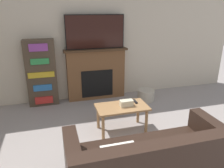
{
  "coord_description": "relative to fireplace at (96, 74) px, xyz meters",
  "views": [
    {
      "loc": [
        -1.01,
        -1.1,
        2.03
      ],
      "look_at": [
        -0.02,
        2.37,
        0.76
      ],
      "focal_mm": 35.0,
      "sensor_mm": 36.0,
      "label": 1
    }
  ],
  "objects": [
    {
      "name": "tv",
      "position": [
        -0.0,
        -0.02,
        0.94
      ],
      "size": [
        1.28,
        0.03,
        0.73
      ],
      "color": "black",
      "rests_on": "fireplace"
    },
    {
      "name": "tissue_box",
      "position": [
        0.19,
        -1.55,
        -0.08
      ],
      "size": [
        0.22,
        0.12,
        0.1
      ],
      "color": "beige",
      "rests_on": "coffee_table"
    },
    {
      "name": "storage_basket",
      "position": [
        1.06,
        -0.46,
        -0.46
      ],
      "size": [
        0.38,
        0.38,
        0.25
      ],
      "color": "#BCB29E",
      "rests_on": "ground_plane"
    },
    {
      "name": "fireplace",
      "position": [
        0.0,
        0.0,
        0.0
      ],
      "size": [
        1.41,
        0.28,
        1.17
      ],
      "color": "brown",
      "rests_on": "ground_plane"
    },
    {
      "name": "coffee_table",
      "position": [
        0.12,
        -1.55,
        -0.2
      ],
      "size": [
        0.87,
        0.49,
        0.46
      ],
      "color": "#A87A4C",
      "rests_on": "ground_plane"
    },
    {
      "name": "wall_back",
      "position": [
        0.05,
        0.14,
        0.76
      ],
      "size": [
        6.94,
        0.06,
        2.7
      ],
      "color": "beige",
      "rests_on": "ground_plane"
    },
    {
      "name": "remote_control",
      "position": [
        0.39,
        -1.45,
        -0.12
      ],
      "size": [
        0.04,
        0.15,
        0.02
      ],
      "color": "black",
      "rests_on": "coffee_table"
    },
    {
      "name": "bookshelf",
      "position": [
        -1.19,
        -0.02,
        0.12
      ],
      "size": [
        0.62,
        0.29,
        1.42
      ],
      "color": "#4C3D2D",
      "rests_on": "ground_plane"
    }
  ]
}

